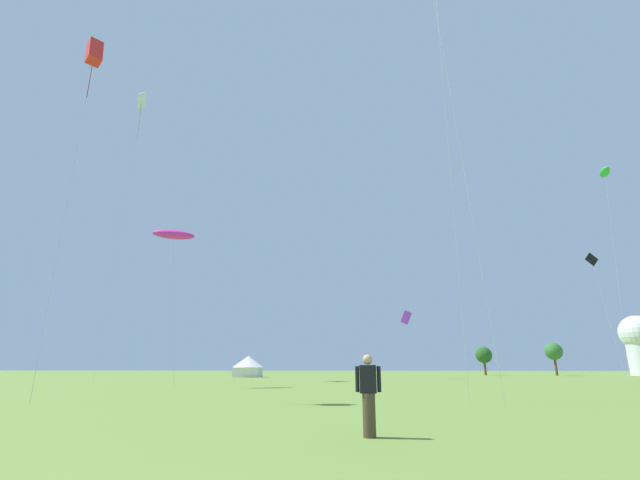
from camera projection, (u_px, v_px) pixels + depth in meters
kite_green_parafoil at (605, 172)px, 45.38m from camera, size 3.24×2.99×21.50m
kite_magenta_parafoil at (174, 235)px, 36.58m from camera, size 3.67×2.80×12.70m
kite_purple_box at (406, 317)px, 59.96m from camera, size 3.10×2.74×9.02m
kite_red_box at (94, 53)px, 24.73m from camera, size 1.72×2.27×19.44m
kite_white_diamond at (141, 105)px, 60.22m from camera, size 0.75×3.52×38.51m
kite_black_diamond at (593, 263)px, 43.35m from camera, size 1.46×1.94×12.56m
person_spectator at (369, 396)px, 9.57m from camera, size 0.57×0.28×1.73m
festival_tent_right at (248, 365)px, 67.31m from camera, size 4.81×4.81×3.13m
observatory_dome at (640, 342)px, 80.43m from camera, size 6.40×6.40×10.80m
tree_distant_left at (554, 352)px, 81.12m from camera, size 3.14×3.14×5.90m
tree_distant_right at (484, 355)px, 83.79m from camera, size 3.06×3.06×5.27m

